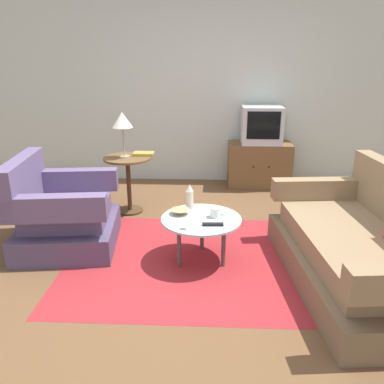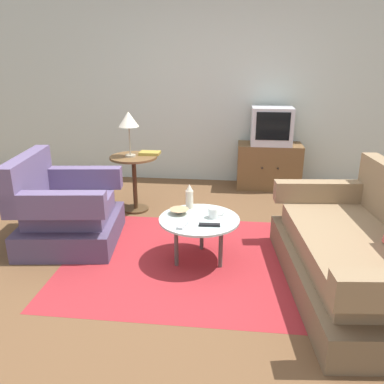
{
  "view_description": "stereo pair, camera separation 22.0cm",
  "coord_description": "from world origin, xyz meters",
  "views": [
    {
      "loc": [
        0.12,
        -3.03,
        1.7
      ],
      "look_at": [
        -0.04,
        0.26,
        0.55
      ],
      "focal_mm": 36.17,
      "sensor_mm": 36.0,
      "label": 1
    },
    {
      "loc": [
        0.33,
        -3.02,
        1.7
      ],
      "look_at": [
        -0.04,
        0.26,
        0.55
      ],
      "focal_mm": 36.17,
      "sensor_mm": 36.0,
      "label": 2
    }
  ],
  "objects": [
    {
      "name": "side_table",
      "position": [
        -0.8,
        1.12,
        0.47
      ],
      "size": [
        0.53,
        0.53,
        0.65
      ],
      "color": "brown",
      "rests_on": "ground"
    },
    {
      "name": "tv_remote_silver",
      "position": [
        -0.06,
        -0.16,
        0.41
      ],
      "size": [
        0.09,
        0.18,
        0.02
      ],
      "rotation": [
        0.0,
        0.0,
        1.35
      ],
      "color": "#B2B2B7",
      "rests_on": "coffee_table"
    },
    {
      "name": "book",
      "position": [
        -0.63,
        1.22,
        0.67
      ],
      "size": [
        0.23,
        0.16,
        0.03
      ],
      "rotation": [
        0.0,
        0.0,
        0.0
      ],
      "color": "olive",
      "rests_on": "side_table"
    },
    {
      "name": "television",
      "position": [
        0.8,
        2.13,
        0.85
      ],
      "size": [
        0.53,
        0.41,
        0.49
      ],
      "color": "#B7B7BC",
      "rests_on": "tv_stand"
    },
    {
      "name": "table_lamp",
      "position": [
        -0.82,
        1.1,
        1.05
      ],
      "size": [
        0.22,
        0.22,
        0.5
      ],
      "color": "#9E937A",
      "rests_on": "side_table"
    },
    {
      "name": "back_wall",
      "position": [
        0.0,
        2.46,
        1.35
      ],
      "size": [
        9.0,
        0.12,
        2.7
      ],
      "primitive_type": "cube",
      "color": "#B2BCB2",
      "rests_on": "ground"
    },
    {
      "name": "tv_stand",
      "position": [
        0.8,
        2.14,
        0.3
      ],
      "size": [
        0.84,
        0.45,
        0.61
      ],
      "color": "brown",
      "rests_on": "ground"
    },
    {
      "name": "armchair",
      "position": [
        -1.25,
        0.24,
        0.3
      ],
      "size": [
        0.97,
        1.01,
        0.86
      ],
      "rotation": [
        0.0,
        0.0,
        -1.45
      ],
      "color": "#4B3E5C",
      "rests_on": "ground"
    },
    {
      "name": "tv_remote_dark",
      "position": [
        0.15,
        -0.14,
        0.41
      ],
      "size": [
        0.17,
        0.05,
        0.02
      ],
      "rotation": [
        0.0,
        0.0,
        3.19
      ],
      "color": "black",
      "rests_on": "coffee_table"
    },
    {
      "name": "coffee_table",
      "position": [
        0.06,
        0.01,
        0.36
      ],
      "size": [
        0.69,
        0.69,
        0.4
      ],
      "color": "#B2C6C1",
      "rests_on": "ground"
    },
    {
      "name": "area_rug",
      "position": [
        0.06,
        0.01,
        0.0
      ],
      "size": [
        2.35,
        1.81,
        0.0
      ],
      "primitive_type": "cube",
      "color": "maroon",
      "rests_on": "ground"
    },
    {
      "name": "couch",
      "position": [
        1.32,
        -0.3,
        0.29
      ],
      "size": [
        1.09,
        1.85,
        0.87
      ],
      "rotation": [
        0.0,
        0.0,
        1.67
      ],
      "color": "brown",
      "rests_on": "ground"
    },
    {
      "name": "ground_plane",
      "position": [
        0.0,
        0.0,
        0.0
      ],
      "size": [
        16.0,
        16.0,
        0.0
      ],
      "primitive_type": "plane",
      "color": "brown"
    },
    {
      "name": "vase",
      "position": [
        -0.06,
        0.24,
        0.51
      ],
      "size": [
        0.07,
        0.07,
        0.23
      ],
      "color": "beige",
      "rests_on": "coffee_table"
    },
    {
      "name": "mug",
      "position": [
        0.18,
        0.04,
        0.45
      ],
      "size": [
        0.13,
        0.09,
        0.09
      ],
      "color": "white",
      "rests_on": "coffee_table"
    },
    {
      "name": "bowl",
      "position": [
        -0.13,
        0.1,
        0.42
      ],
      "size": [
        0.17,
        0.17,
        0.04
      ],
      "color": "tan",
      "rests_on": "coffee_table"
    }
  ]
}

